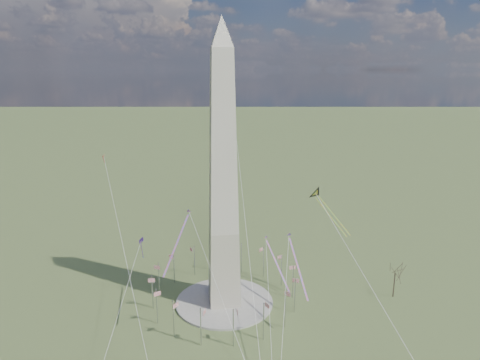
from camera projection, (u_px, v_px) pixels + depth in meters
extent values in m
plane|color=#455A2D|center=(224.00, 303.00, 158.85)|extent=(2000.00, 2000.00, 0.00)
cylinder|color=#A09A93|center=(224.00, 302.00, 158.75)|extent=(36.00, 36.00, 0.80)
pyramid|color=beige|center=(222.00, 31.00, 134.90)|extent=(9.90, 9.90, 10.00)
cylinder|color=silver|center=(293.00, 282.00, 160.82)|extent=(0.36, 0.36, 13.00)
cube|color=#AE2017|center=(292.00, 268.00, 160.74)|extent=(2.40, 0.08, 1.50)
cylinder|color=silver|center=(282.00, 270.00, 170.08)|extent=(0.36, 0.36, 13.00)
cube|color=#AE2017|center=(280.00, 257.00, 169.84)|extent=(2.25, 0.99, 1.50)
cylinder|color=silver|center=(263.00, 262.00, 177.38)|extent=(0.36, 0.36, 13.00)
cube|color=#AE2017|center=(261.00, 250.00, 176.81)|extent=(1.75, 1.75, 1.50)
cylinder|color=silver|center=(241.00, 258.00, 181.62)|extent=(0.36, 0.36, 13.00)
cube|color=#AE2017|center=(238.00, 246.00, 180.60)|extent=(0.99, 2.25, 1.50)
cylinder|color=silver|center=(218.00, 257.00, 182.14)|extent=(0.36, 0.36, 13.00)
cube|color=#AE2017|center=(214.00, 246.00, 180.63)|extent=(0.08, 2.40, 1.50)
cylinder|color=silver|center=(194.00, 261.00, 178.86)|extent=(0.36, 0.36, 13.00)
cube|color=#AE2017|center=(191.00, 250.00, 176.89)|extent=(0.99, 2.25, 1.50)
cylinder|color=silver|center=(174.00, 268.00, 172.29)|extent=(0.36, 0.36, 13.00)
cube|color=#AE2017|center=(171.00, 257.00, 169.96)|extent=(1.75, 1.75, 1.50)
cylinder|color=silver|center=(159.00, 279.00, 163.43)|extent=(0.36, 0.36, 13.00)
cube|color=#AE2017|center=(157.00, 267.00, 160.88)|extent=(2.25, 0.99, 1.50)
cylinder|color=silver|center=(152.00, 292.00, 153.62)|extent=(0.36, 0.36, 13.00)
cube|color=#AE2017|center=(151.00, 280.00, 151.05)|extent=(2.40, 0.08, 1.50)
cylinder|color=silver|center=(157.00, 306.00, 144.36)|extent=(0.36, 0.36, 13.00)
cube|color=#AE2017|center=(157.00, 294.00, 141.95)|extent=(2.25, 0.99, 1.50)
cylinder|color=silver|center=(173.00, 319.00, 137.06)|extent=(0.36, 0.36, 13.00)
cube|color=#AE2017|center=(176.00, 305.00, 134.98)|extent=(1.75, 1.75, 1.50)
cylinder|color=silver|center=(201.00, 327.00, 132.82)|extent=(0.36, 0.36, 13.00)
cube|color=#AE2017|center=(204.00, 312.00, 131.19)|extent=(0.99, 2.25, 1.50)
cylinder|color=silver|center=(233.00, 328.00, 132.30)|extent=(0.36, 0.36, 13.00)
cube|color=#AE2017|center=(237.00, 312.00, 131.16)|extent=(0.08, 2.40, 1.50)
cylinder|color=silver|center=(264.00, 322.00, 135.58)|extent=(0.36, 0.36, 13.00)
cube|color=#AE2017|center=(267.00, 305.00, 134.90)|extent=(0.99, 2.25, 1.50)
cylinder|color=silver|center=(285.00, 310.00, 142.15)|extent=(0.36, 0.36, 13.00)
cube|color=#AE2017|center=(288.00, 294.00, 141.83)|extent=(1.75, 1.75, 1.50)
cylinder|color=silver|center=(295.00, 296.00, 151.01)|extent=(0.36, 0.36, 13.00)
cube|color=#AE2017|center=(296.00, 280.00, 150.91)|extent=(2.25, 0.99, 1.50)
cylinder|color=#46352B|center=(394.00, 285.00, 161.83)|extent=(0.42, 0.42, 9.91)
cube|color=orange|center=(334.00, 215.00, 155.34)|extent=(7.96, 13.73, 10.86)
cube|color=orange|center=(330.00, 216.00, 154.17)|extent=(7.96, 13.73, 10.86)
cube|color=#361667|center=(141.00, 240.00, 158.06)|extent=(1.90, 2.34, 2.25)
cube|color=#FF5928|center=(142.00, 250.00, 158.99)|extent=(0.71, 2.86, 7.75)
cube|color=#FF5928|center=(298.00, 268.00, 143.33)|extent=(1.56, 20.84, 13.05)
cube|color=#FF5928|center=(176.00, 244.00, 138.74)|extent=(9.07, 19.58, 13.24)
cube|color=#FF5928|center=(278.00, 266.00, 158.93)|extent=(5.26, 19.68, 12.59)
cube|color=red|center=(103.00, 156.00, 168.64)|extent=(1.08, 1.71, 1.42)
cube|color=red|center=(104.00, 160.00, 169.03)|extent=(0.74, 1.21, 3.23)
cube|color=white|center=(234.00, 111.00, 191.65)|extent=(1.29, 1.90, 1.47)
cube|color=white|center=(234.00, 115.00, 192.05)|extent=(0.96, 1.16, 3.36)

